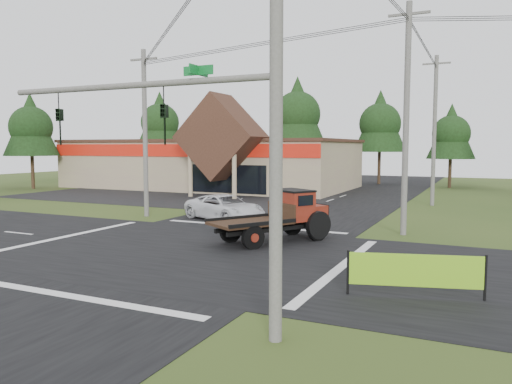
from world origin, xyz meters
The scene contains 19 objects.
ground centered at (0.00, 0.00, 0.00)m, with size 120.00×120.00×0.00m, color #2F4418.
road_ns centered at (0.00, 0.00, 0.01)m, with size 12.00×120.00×0.02m, color black.
road_ew centered at (0.00, 0.00, 0.01)m, with size 120.00×12.00×0.02m, color black.
parking_apron centered at (-14.00, 19.00, 0.01)m, with size 28.00×14.00×0.02m, color black.
cvs_building centered at (-15.70, 29.57, 2.78)m, with size 30.40×18.20×9.19m.
traffic_signal_mast centered at (5.82, -7.50, 4.43)m, with size 8.12×0.24×7.00m.
utility_pole_nr centered at (7.50, -7.50, 5.64)m, with size 2.00×0.30×11.00m.
utility_pole_nw centered at (-8.00, 8.00, 5.39)m, with size 2.00×0.30×10.50m.
utility_pole_ne centered at (8.00, 8.00, 5.89)m, with size 2.00×0.30×11.50m.
utility_pole_n centered at (8.00, 22.00, 5.74)m, with size 2.00×0.30×11.20m.
tree_row_a centered at (-30.00, 40.00, 8.05)m, with size 6.72×6.72×12.12m.
tree_row_b centered at (-20.00, 42.00, 6.70)m, with size 5.60×5.60×10.10m.
tree_row_c centered at (-10.00, 41.00, 8.72)m, with size 7.28×7.28×13.13m.
tree_row_d centered at (0.00, 42.00, 7.38)m, with size 6.16×6.16×11.11m.
tree_row_e centered at (8.00, 40.00, 6.03)m, with size 5.04×5.04×9.09m.
tree_side_w centered at (-32.00, 20.00, 6.70)m, with size 5.60×5.60×10.10m.
antique_flatbed_truck centered at (2.75, 3.44, 1.23)m, with size 2.24×5.87×2.46m, color #601A0D, non-canonical shape.
roadside_banner centered at (9.97, -2.77, 0.68)m, with size 3.99×0.12×1.36m, color #71B117, non-canonical shape.
white_pickup centered at (-2.64, 8.66, 0.77)m, with size 2.55×5.53×1.54m, color silver.
Camera 1 is at (11.81, -17.77, 4.46)m, focal length 35.00 mm.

